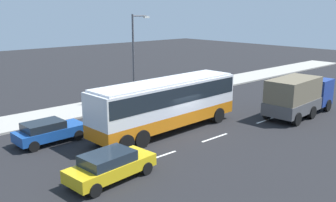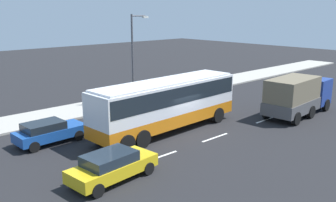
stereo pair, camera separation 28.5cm
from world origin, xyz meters
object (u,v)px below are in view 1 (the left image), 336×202
(coach_bus, at_px, (167,100))
(cargo_truck, at_px, (299,95))
(pedestrian_near_curb, at_px, (127,93))
(car_blue_saloon, at_px, (49,131))
(street_lamp, at_px, (135,54))
(car_yellow_taxi, at_px, (110,165))

(coach_bus, height_order, cargo_truck, coach_bus)
(coach_bus, distance_m, pedestrian_near_curb, 7.91)
(car_blue_saloon, distance_m, street_lamp, 10.91)
(cargo_truck, bearing_deg, car_yellow_taxi, 175.85)
(coach_bus, xyz_separation_m, pedestrian_near_curb, (2.20, 7.52, -1.07))
(pedestrian_near_curb, bearing_deg, street_lamp, -105.23)
(coach_bus, relative_size, cargo_truck, 1.56)
(coach_bus, relative_size, car_yellow_taxi, 2.49)
(car_blue_saloon, bearing_deg, coach_bus, -26.41)
(coach_bus, bearing_deg, car_blue_saloon, 153.14)
(cargo_truck, height_order, car_yellow_taxi, cargo_truck)
(cargo_truck, distance_m, car_blue_saloon, 18.38)
(cargo_truck, xyz_separation_m, street_lamp, (-7.36, 10.89, 2.78))
(cargo_truck, bearing_deg, coach_bus, 155.17)
(coach_bus, xyz_separation_m, car_yellow_taxi, (-6.95, -3.72, -1.38))
(cargo_truck, bearing_deg, pedestrian_near_curb, 121.02)
(cargo_truck, bearing_deg, street_lamp, 120.68)
(cargo_truck, relative_size, car_yellow_taxi, 1.60)
(car_yellow_taxi, xyz_separation_m, car_blue_saloon, (0.08, 6.88, -0.01))
(car_yellow_taxi, relative_size, street_lamp, 0.61)
(cargo_truck, height_order, street_lamp, street_lamp)
(car_yellow_taxi, distance_m, car_blue_saloon, 6.89)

